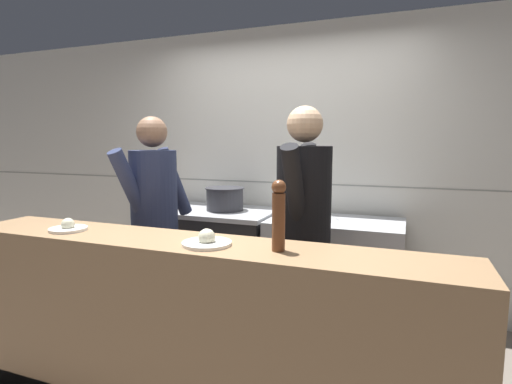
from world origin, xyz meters
TOP-DOWN VIEW (x-y plane):
  - ground_plane at (0.00, 0.00)m, footprint 14.00×14.00m
  - wall_back_tiled at (0.00, 1.54)m, footprint 8.00×0.06m
  - oven_range at (-0.57, 1.13)m, footprint 1.13×0.71m
  - prep_counter at (0.56, 1.13)m, footprint 1.09×0.65m
  - pass_counter at (-0.01, -0.27)m, footprint 2.96×0.45m
  - stock_pot at (-0.46, 1.14)m, footprint 0.36×0.36m
  - mixing_bowl_steel at (0.45, 1.11)m, footprint 0.30×0.30m
  - plated_dish_main at (-0.83, -0.30)m, footprint 0.22×0.22m
  - plated_dish_appetiser at (0.13, -0.30)m, footprint 0.26×0.26m
  - pepper_mill at (0.51, -0.27)m, footprint 0.07×0.07m
  - chef_head_cook at (-0.69, 0.39)m, footprint 0.43×0.75m
  - chef_sous at (0.47, 0.41)m, footprint 0.37×0.77m

SIDE VIEW (x-z plane):
  - ground_plane at x=0.00m, z-range 0.00..0.00m
  - prep_counter at x=0.56m, z-range 0.00..0.89m
  - oven_range at x=-0.57m, z-range 0.00..0.92m
  - pass_counter at x=-0.01m, z-range 0.00..1.00m
  - mixing_bowl_steel at x=0.45m, z-range 0.90..0.97m
  - chef_head_cook at x=-0.69m, z-range 0.10..1.82m
  - chef_sous at x=0.47m, z-range 0.10..1.87m
  - plated_dish_main at x=-0.83m, z-range 0.98..1.06m
  - plated_dish_appetiser at x=0.13m, z-range 0.98..1.07m
  - stock_pot at x=-0.46m, z-range 0.92..1.13m
  - pepper_mill at x=0.51m, z-range 1.01..1.36m
  - wall_back_tiled at x=0.00m, z-range 0.00..2.60m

